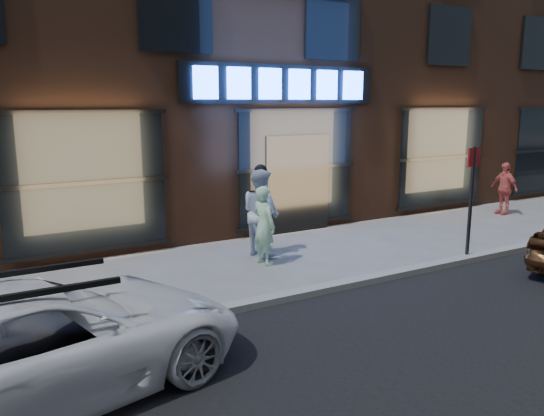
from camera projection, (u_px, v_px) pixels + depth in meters
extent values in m
plane|color=slate|center=(408.00, 274.00, 9.98)|extent=(90.00, 90.00, 0.00)
cube|color=gray|center=(408.00, 271.00, 9.97)|extent=(60.00, 0.25, 0.12)
cube|color=#54301E|center=(226.00, 40.00, 15.82)|extent=(30.00, 8.00, 10.00)
cube|color=black|center=(283.00, 84.00, 12.45)|extent=(5.20, 0.06, 0.90)
cube|color=black|center=(297.00, 184.00, 13.09)|extent=(1.80, 0.10, 2.40)
cube|color=#FFBF72|center=(86.00, 183.00, 10.63)|extent=(3.00, 0.04, 2.60)
cube|color=black|center=(86.00, 183.00, 10.60)|extent=(3.20, 0.06, 2.80)
cube|color=#FFBF72|center=(296.00, 168.00, 13.06)|extent=(3.00, 0.04, 2.60)
cube|color=black|center=(297.00, 168.00, 13.02)|extent=(3.20, 0.06, 2.80)
cube|color=#FFBF72|center=(441.00, 157.00, 15.49)|extent=(3.00, 0.04, 2.60)
cube|color=black|center=(442.00, 158.00, 15.45)|extent=(3.20, 0.06, 2.80)
cube|color=black|center=(176.00, 12.00, 10.90)|extent=(1.60, 0.06, 1.60)
cube|color=black|center=(333.00, 26.00, 12.84)|extent=(1.60, 0.06, 1.60)
cube|color=black|center=(450.00, 36.00, 14.78)|extent=(1.60, 0.06, 1.60)
cube|color=black|center=(539.00, 44.00, 16.73)|extent=(1.60, 0.06, 1.60)
cube|color=#2659FF|center=(205.00, 83.00, 11.42)|extent=(0.55, 0.12, 0.70)
cube|color=#2659FF|center=(239.00, 83.00, 11.81)|extent=(0.55, 0.12, 0.70)
cube|color=#2659FF|center=(270.00, 84.00, 12.19)|extent=(0.55, 0.12, 0.70)
cube|color=#2659FF|center=(299.00, 84.00, 12.58)|extent=(0.55, 0.12, 0.70)
cube|color=#2659FF|center=(327.00, 85.00, 12.97)|extent=(0.55, 0.12, 0.70)
cube|color=#2659FF|center=(353.00, 85.00, 13.36)|extent=(0.55, 0.12, 0.70)
imported|color=#C2FFCC|center=(264.00, 226.00, 10.46)|extent=(0.49, 0.64, 1.58)
imported|color=silver|center=(261.00, 212.00, 11.10)|extent=(0.82, 0.99, 1.85)
imported|color=#E1635C|center=(504.00, 188.00, 15.24)|extent=(0.43, 0.91, 1.50)
imported|color=white|center=(40.00, 342.00, 5.70)|extent=(5.01, 3.19, 1.29)
cylinder|color=#262628|center=(470.00, 205.00, 10.67)|extent=(0.07, 0.07, 2.32)
cube|color=#9F1214|center=(474.00, 157.00, 10.48)|extent=(0.37, 0.07, 0.37)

